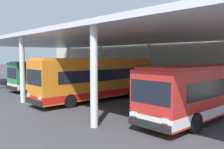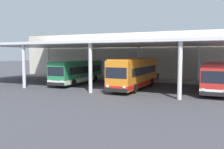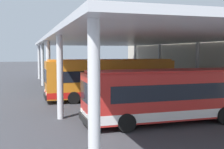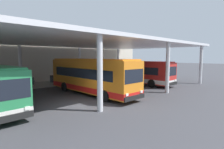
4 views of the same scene
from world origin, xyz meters
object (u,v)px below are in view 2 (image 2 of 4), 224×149
bus_nearest_bay (78,72)px  bench_waiting (136,76)px  bus_second_bay (135,73)px  trash_bin (157,76)px  bus_middle_bay (216,77)px

bus_nearest_bay → bench_waiting: (5.71, 8.04, -0.99)m
bus_second_bay → trash_bin: bearing=87.7°
bus_nearest_bay → bus_middle_bay: same height
bus_second_bay → trash_bin: 9.49m
bus_middle_bay → trash_bin: (-8.56, 8.33, -0.98)m
bus_middle_bay → trash_bin: size_ratio=10.75×
bus_nearest_bay → bus_second_bay: 8.81m
bus_nearest_bay → bench_waiting: size_ratio=5.90×
trash_bin → bus_nearest_bay: bearing=-137.8°
bus_nearest_bay → bus_middle_bay: (17.67, -0.08, 0.00)m
bus_nearest_bay → bench_waiting: 9.91m
bus_nearest_bay → bus_middle_bay: 17.67m
bus_nearest_bay → bus_second_bay: bearing=-7.6°
bus_middle_bay → bench_waiting: 14.50m
bus_nearest_bay → bench_waiting: bus_nearest_bay is taller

